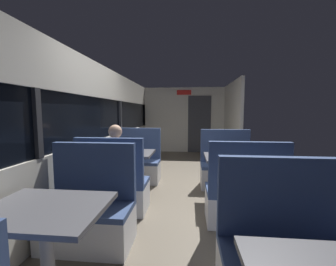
% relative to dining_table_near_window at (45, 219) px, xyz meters
% --- Properties ---
extents(ground_plane, '(3.30, 9.20, 0.02)m').
position_rel_dining_table_near_window_xyz_m(ground_plane, '(0.89, 2.09, -0.65)').
color(ground_plane, '#665B4C').
extents(carriage_window_panel_left, '(0.09, 8.48, 2.30)m').
position_rel_dining_table_near_window_xyz_m(carriage_window_panel_left, '(-0.56, 2.09, 0.47)').
color(carriage_window_panel_left, beige).
rests_on(carriage_window_panel_left, ground_plane).
extents(carriage_end_bulkhead, '(2.90, 0.11, 2.30)m').
position_rel_dining_table_near_window_xyz_m(carriage_end_bulkhead, '(0.95, 6.28, 0.50)').
color(carriage_end_bulkhead, beige).
rests_on(carriage_end_bulkhead, ground_plane).
extents(carriage_aisle_panel_right, '(0.08, 2.40, 2.30)m').
position_rel_dining_table_near_window_xyz_m(carriage_aisle_panel_right, '(2.34, 5.09, 0.51)').
color(carriage_aisle_panel_right, beige).
rests_on(carriage_aisle_panel_right, ground_plane).
extents(dining_table_near_window, '(0.90, 0.70, 0.74)m').
position_rel_dining_table_near_window_xyz_m(dining_table_near_window, '(0.00, 0.00, 0.00)').
color(dining_table_near_window, '#9E9EA3').
rests_on(dining_table_near_window, ground_plane).
extents(bench_near_window_facing_entry, '(0.95, 0.50, 1.10)m').
position_rel_dining_table_near_window_xyz_m(bench_near_window_facing_entry, '(0.00, 0.70, -0.31)').
color(bench_near_window_facing_entry, silver).
rests_on(bench_near_window_facing_entry, ground_plane).
extents(dining_table_mid_window, '(0.90, 0.70, 0.74)m').
position_rel_dining_table_near_window_xyz_m(dining_table_mid_window, '(0.00, 2.19, 0.00)').
color(dining_table_mid_window, '#9E9EA3').
rests_on(dining_table_mid_window, ground_plane).
extents(bench_mid_window_facing_end, '(0.95, 0.50, 1.10)m').
position_rel_dining_table_near_window_xyz_m(bench_mid_window_facing_end, '(0.00, 1.49, -0.31)').
color(bench_mid_window_facing_end, silver).
rests_on(bench_mid_window_facing_end, ground_plane).
extents(bench_mid_window_facing_entry, '(0.95, 0.50, 1.10)m').
position_rel_dining_table_near_window_xyz_m(bench_mid_window_facing_entry, '(0.00, 2.89, -0.31)').
color(bench_mid_window_facing_entry, silver).
rests_on(bench_mid_window_facing_entry, ground_plane).
extents(bench_front_aisle_facing_entry, '(0.95, 0.50, 1.10)m').
position_rel_dining_table_near_window_xyz_m(bench_front_aisle_facing_entry, '(1.79, 0.10, -0.31)').
color(bench_front_aisle_facing_entry, silver).
rests_on(bench_front_aisle_facing_entry, ground_plane).
extents(dining_table_rear_aisle, '(0.90, 0.70, 0.74)m').
position_rel_dining_table_near_window_xyz_m(dining_table_rear_aisle, '(1.79, 1.99, 0.00)').
color(dining_table_rear_aisle, '#9E9EA3').
rests_on(dining_table_rear_aisle, ground_plane).
extents(bench_rear_aisle_facing_end, '(0.95, 0.50, 1.10)m').
position_rel_dining_table_near_window_xyz_m(bench_rear_aisle_facing_end, '(1.79, 1.29, -0.31)').
color(bench_rear_aisle_facing_end, silver).
rests_on(bench_rear_aisle_facing_end, ground_plane).
extents(bench_rear_aisle_facing_entry, '(0.95, 0.50, 1.10)m').
position_rel_dining_table_near_window_xyz_m(bench_rear_aisle_facing_entry, '(1.79, 2.69, -0.31)').
color(bench_rear_aisle_facing_entry, silver).
rests_on(bench_rear_aisle_facing_entry, ground_plane).
extents(seated_passenger, '(0.47, 0.55, 1.26)m').
position_rel_dining_table_near_window_xyz_m(seated_passenger, '(0.00, 1.56, -0.10)').
color(seated_passenger, '#26262D').
rests_on(seated_passenger, ground_plane).
extents(coffee_cup_primary, '(0.07, 0.07, 0.09)m').
position_rel_dining_table_near_window_xyz_m(coffee_cup_primary, '(-0.08, 2.23, 0.15)').
color(coffee_cup_primary, '#26598C').
rests_on(coffee_cup_primary, dining_table_mid_window).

